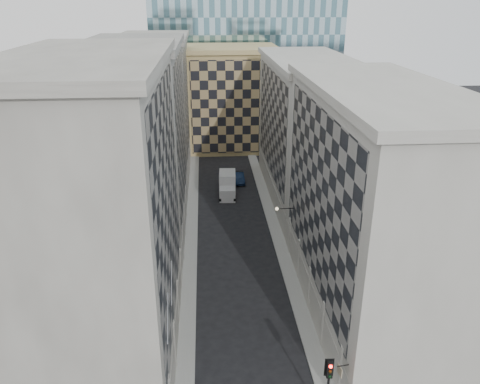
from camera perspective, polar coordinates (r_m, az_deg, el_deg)
sidewalk_west at (r=57.50m, az=-5.96°, el=-5.41°), size 1.50×100.00×0.15m
sidewalk_east at (r=58.07m, az=4.49°, el=-5.05°), size 1.50×100.00×0.15m
bldg_left_a at (r=36.05m, az=-16.35°, el=-3.20°), size 10.80×22.80×23.70m
bldg_left_b at (r=56.55m, az=-12.10°, el=6.05°), size 10.80×22.80×22.70m
bldg_left_c at (r=77.87m, az=-10.10°, el=10.30°), size 10.80×22.80×21.70m
bldg_right_a at (r=41.87m, az=15.61°, el=-1.69°), size 10.80×26.80×20.70m
bldg_right_b at (r=66.57m, az=8.06°, el=7.48°), size 10.80×28.80×19.70m
tan_block at (r=90.54m, az=-1.01°, el=11.44°), size 16.80×14.80×18.80m
flagpoles_left at (r=32.93m, az=-8.58°, el=-12.83°), size 0.10×6.33×2.33m
bracket_lamp at (r=49.93m, az=4.72°, el=-2.05°), size 1.98×0.36×0.36m
traffic_light at (r=33.80m, az=10.78°, el=-21.34°), size 0.63×0.54×4.97m
box_truck at (r=68.80m, az=-1.55°, el=0.78°), size 2.68×5.96×3.21m
dark_car at (r=73.74m, az=-0.14°, el=1.78°), size 1.70×4.57×1.49m
shop_sign at (r=34.25m, az=12.09°, el=-20.48°), size 0.83×0.72×0.80m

